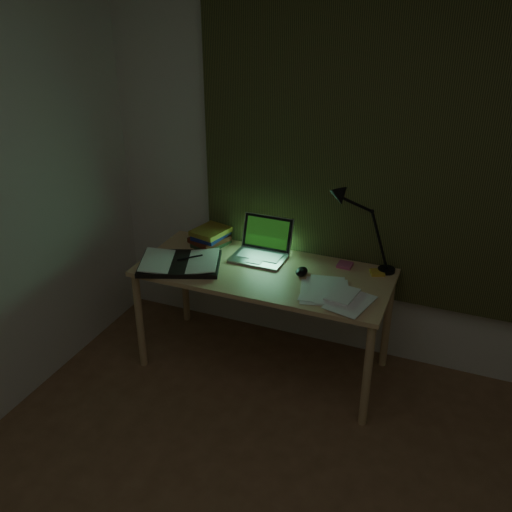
{
  "coord_description": "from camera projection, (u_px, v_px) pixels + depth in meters",
  "views": [
    {
      "loc": [
        0.48,
        -1.13,
        2.22
      ],
      "look_at": [
        -0.59,
        1.48,
        0.82
      ],
      "focal_mm": 40.0,
      "sensor_mm": 36.0,
      "label": 1
    }
  ],
  "objects": [
    {
      "name": "wall_back",
      "position": [
        388.0,
        167.0,
        3.19
      ],
      "size": [
        3.5,
        0.0,
        2.5
      ],
      "primitive_type": "cube",
      "color": "silver",
      "rests_on": "ground"
    },
    {
      "name": "book_stack",
      "position": [
        210.0,
        237.0,
        3.59
      ],
      "size": [
        0.23,
        0.25,
        0.12
      ],
      "primitive_type": null,
      "rotation": [
        0.0,
        0.0,
        -0.25
      ],
      "color": "white",
      "rests_on": "desk"
    },
    {
      "name": "open_textbook",
      "position": [
        180.0,
        262.0,
        3.36
      ],
      "size": [
        0.55,
        0.48,
        0.04
      ],
      "primitive_type": null,
      "rotation": [
        0.0,
        0.0,
        0.37
      ],
      "color": "white",
      "rests_on": "desk"
    },
    {
      "name": "mouse",
      "position": [
        302.0,
        271.0,
        3.26
      ],
      "size": [
        0.07,
        0.1,
        0.04
      ],
      "primitive_type": "ellipsoid",
      "rotation": [
        0.0,
        0.0,
        0.03
      ],
      "color": "black",
      "rests_on": "desk"
    },
    {
      "name": "desk",
      "position": [
        263.0,
        319.0,
        3.46
      ],
      "size": [
        1.47,
        0.64,
        0.67
      ],
      "primitive_type": null,
      "color": "tan",
      "rests_on": "floor"
    },
    {
      "name": "laptop",
      "position": [
        258.0,
        242.0,
        3.39
      ],
      "size": [
        0.32,
        0.36,
        0.23
      ],
      "primitive_type": null,
      "rotation": [
        0.0,
        0.0,
        -0.01
      ],
      "color": "#ADADB2",
      "rests_on": "desk"
    },
    {
      "name": "loose_papers",
      "position": [
        335.0,
        292.0,
        3.07
      ],
      "size": [
        0.33,
        0.35,
        0.02
      ],
      "primitive_type": null,
      "rotation": [
        0.0,
        0.0,
        0.05
      ],
      "color": "white",
      "rests_on": "desk"
    },
    {
      "name": "curtain",
      "position": [
        390.0,
        133.0,
        3.07
      ],
      "size": [
        2.2,
        0.06,
        2.0
      ],
      "primitive_type": "cube",
      "color": "#2A2E17",
      "rests_on": "wall_back"
    },
    {
      "name": "sticky_yellow",
      "position": [
        377.0,
        273.0,
        3.27
      ],
      "size": [
        0.1,
        0.1,
        0.02
      ],
      "primitive_type": "cube",
      "rotation": [
        0.0,
        0.0,
        0.39
      ],
      "color": "gold",
      "rests_on": "desk"
    },
    {
      "name": "desk_lamp",
      "position": [
        391.0,
        229.0,
        3.18
      ],
      "size": [
        0.42,
        0.36,
        0.54
      ],
      "primitive_type": null,
      "rotation": [
        0.0,
        0.0,
        0.26
      ],
      "color": "black",
      "rests_on": "desk"
    },
    {
      "name": "sticky_pink",
      "position": [
        345.0,
        265.0,
        3.35
      ],
      "size": [
        0.09,
        0.09,
        0.02
      ],
      "primitive_type": "cube",
      "rotation": [
        0.0,
        0.0,
        -0.03
      ],
      "color": "#C94E7B",
      "rests_on": "desk"
    }
  ]
}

